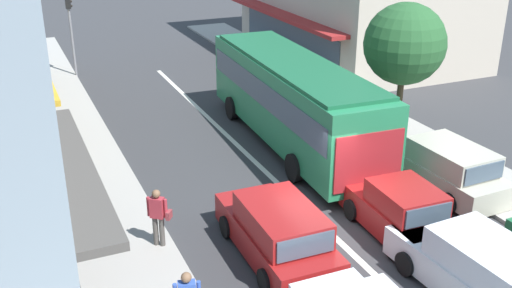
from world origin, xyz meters
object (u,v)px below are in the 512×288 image
city_bus (293,96)px  pedestrian_browsing_midblock (158,214)px  parked_wagon_kerb_second (445,168)px  hatchback_behind_bus_mid (400,212)px  parked_sedan_kerb_third (344,113)px  street_tree_right (405,44)px  wagon_adjacent_lane_trail (277,232)px  traffic_light_downstreet (70,22)px  wagon_queue_far_back (479,271)px

city_bus → pedestrian_browsing_midblock: size_ratio=6.72×
parked_wagon_kerb_second → hatchback_behind_bus_mid: bearing=-150.3°
city_bus → parked_sedan_kerb_third: city_bus is taller
parked_sedan_kerb_third → street_tree_right: (1.33, -1.68, 3.03)m
wagon_adjacent_lane_trail → street_tree_right: street_tree_right is taller
wagon_adjacent_lane_trail → traffic_light_downstreet: 19.30m
street_tree_right → pedestrian_browsing_midblock: (-10.46, -3.98, -2.62)m
hatchback_behind_bus_mid → parked_wagon_kerb_second: size_ratio=0.83×
parked_wagon_kerb_second → parked_sedan_kerb_third: (-0.09, 5.89, -0.08)m
hatchback_behind_bus_mid → traffic_light_downstreet: 20.36m
parked_sedan_kerb_third → parked_wagon_kerb_second: bearing=-89.1°
hatchback_behind_bus_mid → traffic_light_downstreet: (-5.88, 19.37, 2.15)m
wagon_queue_far_back → street_tree_right: street_tree_right is taller
parked_wagon_kerb_second → wagon_queue_far_back: bearing=-122.4°
parked_wagon_kerb_second → pedestrian_browsing_midblock: pedestrian_browsing_midblock is taller
street_tree_right → pedestrian_browsing_midblock: bearing=-159.2°
hatchback_behind_bus_mid → street_tree_right: 7.82m
wagon_adjacent_lane_trail → parked_wagon_kerb_second: 6.68m
wagon_queue_far_back → pedestrian_browsing_midblock: bearing=141.2°
hatchback_behind_bus_mid → traffic_light_downstreet: size_ratio=0.90×
wagon_adjacent_lane_trail → wagon_queue_far_back: 4.89m
wagon_adjacent_lane_trail → pedestrian_browsing_midblock: (-2.68, 1.59, 0.32)m
wagon_queue_far_back → parked_sedan_kerb_third: (2.93, 10.65, -0.08)m
wagon_adjacent_lane_trail → parked_wagon_kerb_second: size_ratio=1.00×
wagon_adjacent_lane_trail → pedestrian_browsing_midblock: 3.14m
traffic_light_downstreet → pedestrian_browsing_midblock: 17.55m
parked_wagon_kerb_second → street_tree_right: (1.24, 4.20, 2.95)m
wagon_queue_far_back → hatchback_behind_bus_mid: bearing=88.9°
pedestrian_browsing_midblock → traffic_light_downstreet: bearing=88.8°
hatchback_behind_bus_mid → parked_sedan_kerb_third: size_ratio=0.89×
parked_wagon_kerb_second → pedestrian_browsing_midblock: (-9.22, 0.22, 0.32)m
city_bus → wagon_adjacent_lane_trail: city_bus is taller
wagon_queue_far_back → street_tree_right: bearing=64.6°
wagon_adjacent_lane_trail → wagon_queue_far_back: same height
hatchback_behind_bus_mid → parked_wagon_kerb_second: 3.41m
traffic_light_downstreet → pedestrian_browsing_midblock: bearing=-91.2°
wagon_adjacent_lane_trail → hatchback_behind_bus_mid: 3.59m
parked_wagon_kerb_second → street_tree_right: size_ratio=0.87×
hatchback_behind_bus_mid → parked_wagon_kerb_second: parked_wagon_kerb_second is taller
city_bus → pedestrian_browsing_midblock: bearing=-141.8°
city_bus → parked_wagon_kerb_second: city_bus is taller
parked_wagon_kerb_second → traffic_light_downstreet: traffic_light_downstreet is taller
wagon_adjacent_lane_trail → wagon_queue_far_back: (3.52, -3.39, 0.00)m
traffic_light_downstreet → hatchback_behind_bus_mid: bearing=-73.1°
street_tree_right → parked_wagon_kerb_second: bearing=-106.4°
parked_sedan_kerb_third → pedestrian_browsing_midblock: pedestrian_browsing_midblock is taller
parked_wagon_kerb_second → street_tree_right: 5.28m
traffic_light_downstreet → street_tree_right: bearing=-53.2°
wagon_queue_far_back → traffic_light_downstreet: bearing=104.6°
parked_sedan_kerb_third → traffic_light_downstreet: (-8.76, 11.79, 2.19)m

